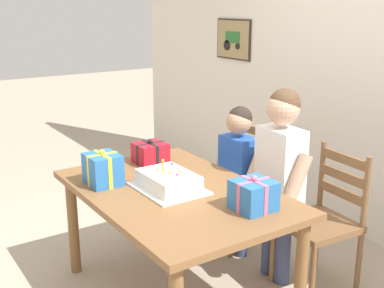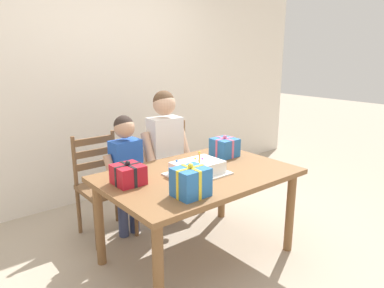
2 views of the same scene
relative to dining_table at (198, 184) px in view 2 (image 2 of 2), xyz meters
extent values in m
plane|color=tan|center=(0.00, 0.00, -0.64)|extent=(20.00, 20.00, 0.00)
cube|color=silver|center=(0.00, 1.71, 0.66)|extent=(6.40, 0.08, 2.60)
cube|color=brown|center=(0.00, 0.00, 0.07)|extent=(1.47, 0.97, 0.04)
cylinder|color=brown|center=(-0.66, -0.41, -0.29)|extent=(0.07, 0.07, 0.69)
cylinder|color=brown|center=(0.66, -0.41, -0.29)|extent=(0.07, 0.07, 0.69)
cylinder|color=brown|center=(-0.66, 0.41, -0.29)|extent=(0.07, 0.07, 0.69)
cylinder|color=brown|center=(0.66, 0.41, -0.29)|extent=(0.07, 0.07, 0.69)
cube|color=white|center=(-0.03, -0.03, 0.10)|extent=(0.44, 0.34, 0.01)
cube|color=white|center=(-0.03, -0.03, 0.15)|extent=(0.36, 0.26, 0.09)
cylinder|color=orange|center=(-0.04, -0.06, 0.23)|extent=(0.01, 0.01, 0.07)
sphere|color=yellow|center=(-0.04, -0.06, 0.27)|extent=(0.02, 0.02, 0.02)
sphere|color=yellow|center=(0.00, 0.03, 0.20)|extent=(0.02, 0.02, 0.02)
sphere|color=orange|center=(-0.11, -0.05, 0.20)|extent=(0.01, 0.01, 0.01)
sphere|color=orange|center=(-0.01, -0.02, 0.20)|extent=(0.01, 0.01, 0.01)
sphere|color=blue|center=(-0.15, 0.07, 0.20)|extent=(0.02, 0.02, 0.02)
sphere|color=purple|center=(0.04, -0.01, 0.20)|extent=(0.02, 0.02, 0.02)
cube|color=red|center=(-0.53, 0.13, 0.16)|extent=(0.20, 0.20, 0.14)
cube|color=black|center=(-0.53, 0.13, 0.16)|extent=(0.20, 0.02, 0.14)
cube|color=black|center=(-0.53, 0.13, 0.16)|extent=(0.02, 0.21, 0.14)
sphere|color=black|center=(-0.53, 0.13, 0.24)|extent=(0.04, 0.04, 0.04)
cube|color=#286BB7|center=(0.47, 0.20, 0.17)|extent=(0.20, 0.20, 0.16)
cube|color=#DB668E|center=(0.47, 0.20, 0.17)|extent=(0.20, 0.02, 0.17)
cube|color=#DB668E|center=(0.47, 0.20, 0.17)|extent=(0.02, 0.21, 0.17)
sphere|color=#DB668E|center=(0.47, 0.20, 0.26)|extent=(0.04, 0.04, 0.04)
cube|color=#286BB7|center=(-0.33, -0.31, 0.18)|extent=(0.21, 0.19, 0.19)
cube|color=yellow|center=(-0.33, -0.31, 0.18)|extent=(0.22, 0.02, 0.19)
cube|color=yellow|center=(-0.33, -0.31, 0.18)|extent=(0.02, 0.19, 0.19)
sphere|color=yellow|center=(-0.33, -0.31, 0.29)|extent=(0.04, 0.04, 0.04)
cube|color=brown|center=(-0.40, 0.80, -0.19)|extent=(0.42, 0.42, 0.04)
cylinder|color=brown|center=(-0.22, 0.61, -0.42)|extent=(0.04, 0.04, 0.43)
cylinder|color=brown|center=(-0.60, 0.61, -0.42)|extent=(0.04, 0.04, 0.43)
cylinder|color=brown|center=(-0.21, 0.99, -0.42)|extent=(0.04, 0.04, 0.43)
cylinder|color=brown|center=(-0.59, 0.99, -0.42)|extent=(0.04, 0.04, 0.43)
cylinder|color=brown|center=(-0.21, 0.99, 0.06)|extent=(0.04, 0.04, 0.45)
cylinder|color=brown|center=(-0.59, 0.99, 0.06)|extent=(0.04, 0.04, 0.45)
cube|color=brown|center=(-0.40, 0.99, -0.01)|extent=(0.36, 0.03, 0.06)
cube|color=brown|center=(-0.40, 0.99, 0.10)|extent=(0.36, 0.03, 0.06)
cube|color=brown|center=(-0.40, 0.99, 0.22)|extent=(0.36, 0.03, 0.06)
cube|color=brown|center=(0.40, 0.80, -0.19)|extent=(0.46, 0.46, 0.04)
cylinder|color=brown|center=(0.58, 0.59, -0.42)|extent=(0.04, 0.04, 0.43)
cylinder|color=brown|center=(0.20, 0.63, -0.42)|extent=(0.04, 0.04, 0.43)
cylinder|color=brown|center=(0.61, 0.97, -0.42)|extent=(0.04, 0.04, 0.43)
cylinder|color=brown|center=(0.23, 1.01, -0.42)|extent=(0.04, 0.04, 0.43)
cylinder|color=brown|center=(0.61, 0.97, 0.06)|extent=(0.04, 0.04, 0.45)
cylinder|color=brown|center=(0.23, 1.01, 0.06)|extent=(0.04, 0.04, 0.45)
cube|color=brown|center=(0.42, 0.99, -0.01)|extent=(0.36, 0.06, 0.06)
cube|color=brown|center=(0.42, 0.99, 0.10)|extent=(0.36, 0.06, 0.06)
cube|color=brown|center=(0.42, 0.99, 0.22)|extent=(0.36, 0.06, 0.06)
cylinder|color=#38426B|center=(0.24, 0.68, -0.39)|extent=(0.10, 0.10, 0.49)
cylinder|color=#38426B|center=(0.10, 0.69, -0.39)|extent=(0.10, 0.10, 0.49)
cube|color=white|center=(0.17, 0.68, 0.13)|extent=(0.31, 0.20, 0.56)
cylinder|color=tan|center=(0.36, 0.63, 0.11)|extent=(0.10, 0.23, 0.37)
cylinder|color=tan|center=(-0.02, 0.66, 0.11)|extent=(0.10, 0.23, 0.37)
sphere|color=tan|center=(0.17, 0.68, 0.53)|extent=(0.21, 0.21, 0.21)
sphere|color=brown|center=(0.17, 0.69, 0.55)|extent=(0.20, 0.20, 0.20)
cylinder|color=#38426B|center=(-0.19, 0.69, -0.43)|extent=(0.09, 0.09, 0.42)
cylinder|color=#38426B|center=(-0.31, 0.68, -0.43)|extent=(0.09, 0.09, 0.42)
cube|color=blue|center=(-0.25, 0.68, 0.02)|extent=(0.26, 0.17, 0.48)
cylinder|color=tan|center=(-0.09, 0.66, 0.00)|extent=(0.08, 0.20, 0.32)
cylinder|color=tan|center=(-0.41, 0.64, 0.00)|extent=(0.08, 0.20, 0.32)
sphere|color=tan|center=(-0.25, 0.68, 0.36)|extent=(0.18, 0.18, 0.18)
sphere|color=#2D231E|center=(-0.25, 0.69, 0.39)|extent=(0.17, 0.17, 0.17)
camera|label=1|loc=(2.32, -1.44, 1.15)|focal=46.14mm
camera|label=2|loc=(-1.68, -1.98, 1.00)|focal=33.26mm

